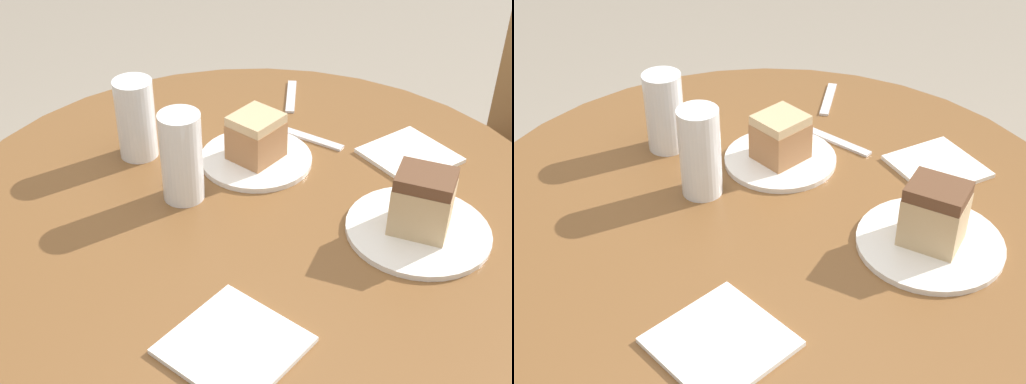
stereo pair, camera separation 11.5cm
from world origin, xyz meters
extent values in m
cylinder|color=brown|center=(0.00, 0.00, 0.39)|extent=(0.10, 0.10, 0.72)
cylinder|color=brown|center=(0.00, 0.00, 0.76)|extent=(1.07, 1.07, 0.03)
cylinder|color=olive|center=(-0.11, 0.59, 0.22)|extent=(0.04, 0.04, 0.44)
cylinder|color=olive|center=(-0.12, 0.98, 0.22)|extent=(0.04, 0.04, 0.44)
cylinder|color=white|center=(-0.11, 0.10, 0.78)|extent=(0.20, 0.20, 0.01)
cylinder|color=white|center=(0.21, 0.15, 0.78)|extent=(0.23, 0.23, 0.01)
cube|color=#9E6B42|center=(-0.11, 0.10, 0.82)|extent=(0.09, 0.09, 0.07)
cube|color=tan|center=(-0.11, 0.10, 0.87)|extent=(0.09, 0.09, 0.02)
cube|color=tan|center=(0.21, 0.15, 0.83)|extent=(0.11, 0.11, 0.08)
cube|color=brown|center=(0.21, 0.15, 0.88)|extent=(0.11, 0.10, 0.02)
cylinder|color=beige|center=(-0.11, -0.06, 0.83)|extent=(0.06, 0.06, 0.10)
cylinder|color=white|center=(-0.11, -0.06, 0.86)|extent=(0.07, 0.07, 0.16)
cylinder|color=silver|center=(-0.28, -0.04, 0.83)|extent=(0.06, 0.06, 0.09)
cylinder|color=white|center=(-0.28, -0.04, 0.85)|extent=(0.07, 0.07, 0.15)
cube|color=white|center=(0.20, -0.22, 0.78)|extent=(0.18, 0.18, 0.01)
cube|color=silver|center=(-0.11, 0.23, 0.78)|extent=(0.16, 0.06, 0.00)
cube|color=silver|center=(-0.24, 0.32, 0.78)|extent=(0.11, 0.11, 0.00)
cube|color=white|center=(0.07, 0.32, 0.78)|extent=(0.16, 0.16, 0.01)
camera|label=1|loc=(0.69, -0.63, 1.49)|focal=50.00mm
camera|label=2|loc=(0.77, -0.54, 1.49)|focal=50.00mm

